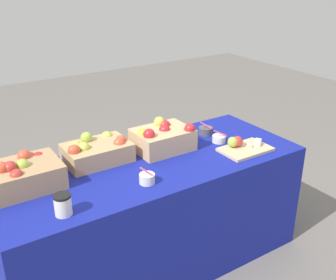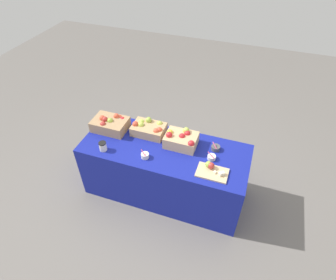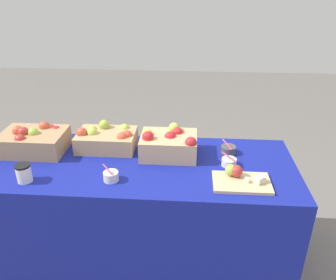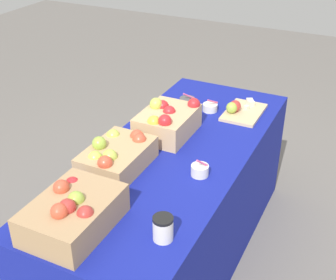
{
  "view_description": "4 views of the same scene",
  "coord_description": "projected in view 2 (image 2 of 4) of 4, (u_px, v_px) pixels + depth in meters",
  "views": [
    {
      "loc": [
        -1.1,
        -1.89,
        1.83
      ],
      "look_at": [
        0.1,
        -0.03,
        0.87
      ],
      "focal_mm": 43.22,
      "sensor_mm": 36.0,
      "label": 1
    },
    {
      "loc": [
        0.8,
        -2.17,
        2.91
      ],
      "look_at": [
        0.01,
        0.08,
        0.8
      ],
      "focal_mm": 30.17,
      "sensor_mm": 36.0,
      "label": 2
    },
    {
      "loc": [
        0.29,
        -1.8,
        1.8
      ],
      "look_at": [
        0.16,
        0.01,
        0.9
      ],
      "focal_mm": 35.96,
      "sensor_mm": 36.0,
      "label": 3
    },
    {
      "loc": [
        -1.9,
        -0.89,
        2.0
      ],
      "look_at": [
        0.02,
        0.04,
        0.79
      ],
      "focal_mm": 49.72,
      "sensor_mm": 36.0,
      "label": 4
    }
  ],
  "objects": [
    {
      "name": "sample_bowl_mid",
      "position": [
        212.0,
        157.0,
        3.03
      ],
      "size": [
        0.1,
        0.09,
        0.1
      ],
      "color": "silver",
      "rests_on": "table"
    },
    {
      "name": "ground_plane",
      "position": [
        165.0,
        189.0,
        3.66
      ],
      "size": [
        10.0,
        10.0,
        0.0
      ],
      "primitive_type": "plane",
      "color": "slate"
    },
    {
      "name": "table",
      "position": [
        165.0,
        170.0,
        3.42
      ],
      "size": [
        1.9,
        0.76,
        0.74
      ],
      "primitive_type": "cube",
      "color": "navy",
      "rests_on": "ground_plane"
    },
    {
      "name": "coffee_cup",
      "position": [
        103.0,
        146.0,
        3.11
      ],
      "size": [
        0.08,
        0.08,
        0.11
      ],
      "color": "silver",
      "rests_on": "table"
    },
    {
      "name": "apple_crate_right",
      "position": [
        181.0,
        139.0,
        3.16
      ],
      "size": [
        0.36,
        0.27,
        0.19
      ],
      "color": "tan",
      "rests_on": "table"
    },
    {
      "name": "cutting_board_front",
      "position": [
        212.0,
        170.0,
        2.89
      ],
      "size": [
        0.32,
        0.21,
        0.09
      ],
      "color": "#D1B284",
      "rests_on": "table"
    },
    {
      "name": "sample_bowl_near",
      "position": [
        216.0,
        148.0,
        3.13
      ],
      "size": [
        0.1,
        0.1,
        0.1
      ],
      "color": "#4C4C51",
      "rests_on": "table"
    },
    {
      "name": "apple_crate_left",
      "position": [
        110.0,
        124.0,
        3.38
      ],
      "size": [
        0.41,
        0.29,
        0.18
      ],
      "color": "tan",
      "rests_on": "table"
    },
    {
      "name": "apple_crate_middle",
      "position": [
        149.0,
        129.0,
        3.32
      ],
      "size": [
        0.38,
        0.26,
        0.17
      ],
      "color": "tan",
      "rests_on": "table"
    },
    {
      "name": "sample_bowl_far",
      "position": [
        145.0,
        156.0,
        3.04
      ],
      "size": [
        0.09,
        0.09,
        0.11
      ],
      "color": "silver",
      "rests_on": "table"
    }
  ]
}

